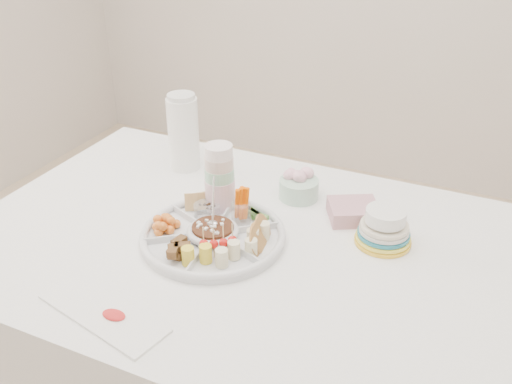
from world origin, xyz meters
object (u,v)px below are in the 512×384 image
at_px(thermos, 183,131).
at_px(plate_stack, 384,228).
at_px(dining_table, 245,345).
at_px(party_tray, 213,234).

distance_m(thermos, plate_stack, 0.73).
bearing_deg(thermos, dining_table, -40.65).
bearing_deg(party_tray, dining_table, 25.37).
xyz_separation_m(dining_table, party_tray, (-0.07, -0.03, 0.40)).
height_order(dining_table, party_tray, party_tray).
bearing_deg(plate_stack, party_tray, -156.63).
distance_m(party_tray, thermos, 0.47).
xyz_separation_m(dining_table, plate_stack, (0.34, 0.14, 0.43)).
relative_size(dining_table, party_tray, 4.00).
bearing_deg(plate_stack, thermos, 166.55).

